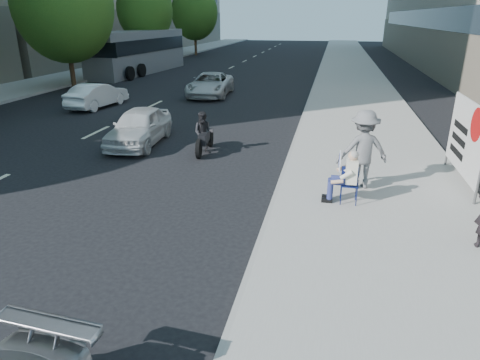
% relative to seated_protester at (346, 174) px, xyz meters
% --- Properties ---
extents(ground, '(160.00, 160.00, 0.00)m').
position_rel_seated_protester_xyz_m(ground, '(-3.12, -2.70, -0.87)').
color(ground, black).
rests_on(ground, ground).
extents(near_sidewalk, '(5.00, 120.00, 0.15)m').
position_rel_seated_protester_xyz_m(near_sidewalk, '(0.88, 17.30, -0.80)').
color(near_sidewalk, gray).
rests_on(near_sidewalk, ground).
extents(far_sidewalk, '(4.50, 120.00, 0.15)m').
position_rel_seated_protester_xyz_m(far_sidewalk, '(-19.87, 17.30, -0.80)').
color(far_sidewalk, gray).
rests_on(far_sidewalk, ground).
extents(tree_far_c, '(6.00, 6.00, 8.47)m').
position_rel_seated_protester_xyz_m(tree_far_c, '(-16.82, 15.30, 4.15)').
color(tree_far_c, '#382616').
rests_on(tree_far_c, ground).
extents(tree_far_d, '(4.80, 4.80, 7.65)m').
position_rel_seated_protester_xyz_m(tree_far_d, '(-16.82, 27.30, 4.01)').
color(tree_far_d, '#382616').
rests_on(tree_far_d, ground).
extents(tree_far_e, '(5.40, 5.40, 7.89)m').
position_rel_seated_protester_xyz_m(tree_far_e, '(-16.82, 41.30, 3.91)').
color(tree_far_e, '#382616').
rests_on(tree_far_e, ground).
extents(seated_protester, '(0.83, 1.11, 1.31)m').
position_rel_seated_protester_xyz_m(seated_protester, '(0.00, 0.00, 0.00)').
color(seated_protester, '#121C52').
rests_on(seated_protester, near_sidewalk).
extents(jogger, '(1.47, 1.08, 2.04)m').
position_rel_seated_protester_xyz_m(jogger, '(0.43, 1.08, 0.30)').
color(jogger, slate).
rests_on(jogger, near_sidewalk).
extents(protest_banner, '(0.08, 3.06, 2.20)m').
position_rel_seated_protester_xyz_m(protest_banner, '(3.06, 1.99, 0.53)').
color(protest_banner, '#4C4C4C').
rests_on(protest_banner, near_sidewalk).
extents(white_sedan_near, '(1.83, 3.95, 1.31)m').
position_rel_seated_protester_xyz_m(white_sedan_near, '(-7.17, 4.12, -0.22)').
color(white_sedan_near, silver).
rests_on(white_sedan_near, ground).
extents(white_sedan_mid, '(1.76, 3.85, 1.22)m').
position_rel_seated_protester_xyz_m(white_sedan_mid, '(-12.15, 10.01, -0.26)').
color(white_sedan_mid, white).
rests_on(white_sedan_mid, ground).
extents(white_sedan_far, '(2.51, 4.86, 1.31)m').
position_rel_seated_protester_xyz_m(white_sedan_far, '(-7.43, 14.47, -0.22)').
color(white_sedan_far, silver).
rests_on(white_sedan_far, ground).
extents(motorcycle, '(0.75, 2.05, 1.42)m').
position_rel_seated_protester_xyz_m(motorcycle, '(-4.58, 3.59, -0.24)').
color(motorcycle, black).
rests_on(motorcycle, ground).
extents(bus, '(3.48, 12.22, 3.30)m').
position_rel_seated_protester_xyz_m(bus, '(-16.12, 23.95, 0.76)').
color(bus, slate).
rests_on(bus, ground).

